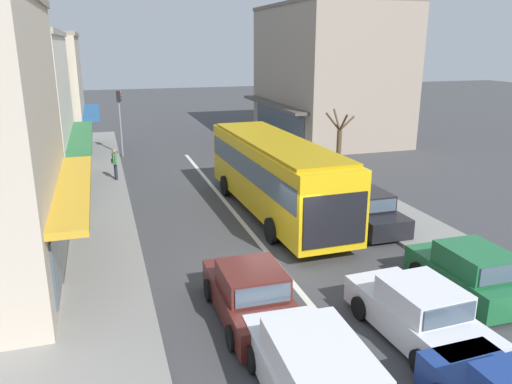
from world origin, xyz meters
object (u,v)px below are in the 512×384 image
object	(u,v)px
parked_hatchback_kerb_front	(468,273)
parked_sedan_kerb_second	(365,211)
street_tree_right	(339,152)
wagon_adjacent_lane_lead	(315,376)
sedan_behind_bus_near	(419,314)
sedan_queue_gap_filler	(251,295)
city_bus	(275,172)
traffic_light_downstreet	(120,112)
pedestrian_with_handbag_near	(115,162)

from	to	relation	value
parked_hatchback_kerb_front	parked_sedan_kerb_second	distance (m)	5.95
parked_sedan_kerb_second	street_tree_right	size ratio (longest dim) A/B	1.07
wagon_adjacent_lane_lead	street_tree_right	distance (m)	16.04
sedan_behind_bus_near	sedan_queue_gap_filler	bearing A→B (deg)	149.64
wagon_adjacent_lane_lead	parked_hatchback_kerb_front	size ratio (longest dim) A/B	1.23
sedan_behind_bus_near	wagon_adjacent_lane_lead	distance (m)	3.77
city_bus	parked_hatchback_kerb_front	bearing A→B (deg)	-71.12
parked_sedan_kerb_second	traffic_light_downstreet	bearing A→B (deg)	117.75
city_bus	sedan_behind_bus_near	xyz separation A→B (m)	(0.26, -9.90, -1.22)
sedan_queue_gap_filler	street_tree_right	size ratio (longest dim) A/B	1.07
parked_hatchback_kerb_front	pedestrian_with_handbag_near	bearing A→B (deg)	119.98
city_bus	street_tree_right	size ratio (longest dim) A/B	2.77
sedan_queue_gap_filler	pedestrian_with_handbag_near	xyz separation A→B (m)	(-2.86, 15.16, 0.40)
street_tree_right	parked_sedan_kerb_second	bearing A→B (deg)	-104.58
city_bus	parked_sedan_kerb_second	bearing A→B (deg)	-40.44
street_tree_right	pedestrian_with_handbag_near	bearing A→B (deg)	156.06
parked_sedan_kerb_second	traffic_light_downstreet	size ratio (longest dim) A/B	1.00
sedan_queue_gap_filler	sedan_behind_bus_near	xyz separation A→B (m)	(3.65, -2.14, 0.00)
sedan_behind_bus_near	city_bus	bearing A→B (deg)	91.48
parked_sedan_kerb_second	traffic_light_downstreet	xyz separation A→B (m)	(-8.51, 16.18, 2.19)
sedan_queue_gap_filler	traffic_light_downstreet	distance (m)	21.68
parked_sedan_kerb_second	street_tree_right	xyz separation A→B (m)	(1.35, 5.21, 1.21)
sedan_queue_gap_filler	parked_sedan_kerb_second	distance (m)	8.23
traffic_light_downstreet	wagon_adjacent_lane_lead	bearing A→B (deg)	-84.54
parked_hatchback_kerb_front	street_tree_right	world-z (taller)	street_tree_right
sedan_queue_gap_filler	wagon_adjacent_lane_lead	xyz separation A→B (m)	(0.20, -3.67, 0.08)
parked_hatchback_kerb_front	pedestrian_with_handbag_near	size ratio (longest dim) A/B	2.28
parked_hatchback_kerb_front	traffic_light_downstreet	distance (m)	23.80
parked_sedan_kerb_second	pedestrian_with_handbag_near	size ratio (longest dim) A/B	2.58
parked_sedan_kerb_second	pedestrian_with_handbag_near	xyz separation A→B (m)	(-9.17, 9.88, 0.40)
sedan_queue_gap_filler	wagon_adjacent_lane_lead	distance (m)	3.67
parked_hatchback_kerb_front	traffic_light_downstreet	size ratio (longest dim) A/B	0.88
parked_hatchback_kerb_front	pedestrian_with_handbag_near	xyz separation A→B (m)	(-9.14, 15.84, 0.36)
sedan_behind_bus_near	street_tree_right	world-z (taller)	street_tree_right
traffic_light_downstreet	city_bus	bearing A→B (deg)	-67.79
city_bus	street_tree_right	distance (m)	5.07
pedestrian_with_handbag_near	sedan_behind_bus_near	bearing A→B (deg)	-69.39
city_bus	parked_hatchback_kerb_front	xyz separation A→B (m)	(2.89, -8.45, -1.17)
traffic_light_downstreet	street_tree_right	bearing A→B (deg)	-48.04
traffic_light_downstreet	street_tree_right	xyz separation A→B (m)	(9.87, -10.97, -0.98)
wagon_adjacent_lane_lead	parked_hatchback_kerb_front	world-z (taller)	wagon_adjacent_lane_lead
street_tree_right	pedestrian_with_handbag_near	world-z (taller)	street_tree_right
city_bus	wagon_adjacent_lane_lead	world-z (taller)	city_bus
sedan_queue_gap_filler	sedan_behind_bus_near	world-z (taller)	same
sedan_queue_gap_filler	sedan_behind_bus_near	bearing A→B (deg)	-30.36
city_bus	sedan_queue_gap_filler	xyz separation A→B (m)	(-3.39, -7.77, -1.22)
city_bus	traffic_light_downstreet	size ratio (longest dim) A/B	2.60
traffic_light_downstreet	parked_sedan_kerb_second	bearing A→B (deg)	-62.25
sedan_behind_bus_near	traffic_light_downstreet	xyz separation A→B (m)	(-5.85, 23.59, 2.19)
city_bus	parked_sedan_kerb_second	size ratio (longest dim) A/B	2.60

